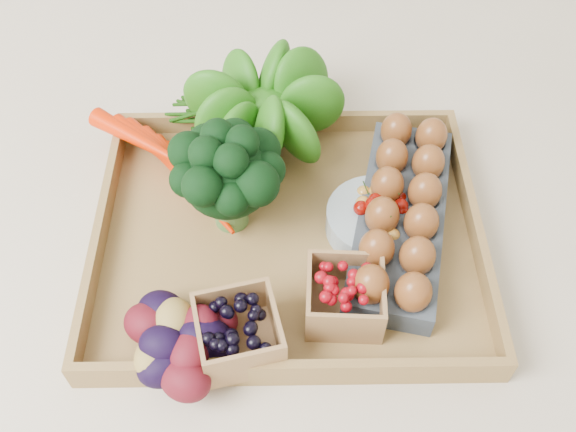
{
  "coord_description": "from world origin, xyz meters",
  "views": [
    {
      "loc": [
        -0.01,
        -0.55,
        0.77
      ],
      "look_at": [
        0.0,
        0.0,
        0.06
      ],
      "focal_mm": 40.0,
      "sensor_mm": 36.0,
      "label": 1
    }
  ],
  "objects_px": {
    "tray": "(288,238)",
    "egg_carton": "(400,219)",
    "broccoli": "(229,192)",
    "cherry_bowl": "(375,221)"
  },
  "relations": [
    {
      "from": "cherry_bowl",
      "to": "broccoli",
      "type": "bearing_deg",
      "value": 174.9
    },
    {
      "from": "tray",
      "to": "egg_carton",
      "type": "bearing_deg",
      "value": 4.43
    },
    {
      "from": "broccoli",
      "to": "egg_carton",
      "type": "distance_m",
      "value": 0.25
    },
    {
      "from": "broccoli",
      "to": "cherry_bowl",
      "type": "bearing_deg",
      "value": -5.1
    },
    {
      "from": "tray",
      "to": "broccoli",
      "type": "xyz_separation_m",
      "value": [
        -0.08,
        0.03,
        0.07
      ]
    },
    {
      "from": "tray",
      "to": "egg_carton",
      "type": "height_order",
      "value": "egg_carton"
    },
    {
      "from": "tray",
      "to": "broccoli",
      "type": "height_order",
      "value": "broccoli"
    },
    {
      "from": "tray",
      "to": "egg_carton",
      "type": "xyz_separation_m",
      "value": [
        0.16,
        0.01,
        0.03
      ]
    },
    {
      "from": "cherry_bowl",
      "to": "egg_carton",
      "type": "height_order",
      "value": "egg_carton"
    },
    {
      "from": "cherry_bowl",
      "to": "egg_carton",
      "type": "xyz_separation_m",
      "value": [
        0.04,
        0.0,
        0.0
      ]
    }
  ]
}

